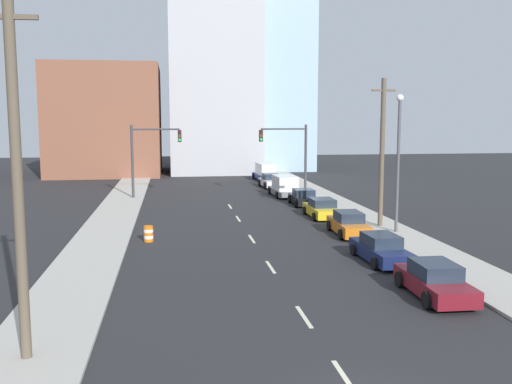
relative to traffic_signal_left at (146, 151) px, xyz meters
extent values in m
cube|color=#ADA89E|center=(-2.02, 6.58, -4.30)|extent=(3.43, 93.27, 0.13)
cube|color=#ADA89E|center=(16.14, 6.58, -4.30)|extent=(3.43, 93.27, 0.13)
cube|color=beige|center=(7.06, -38.05, -4.37)|extent=(0.16, 2.40, 0.01)
cube|color=beige|center=(7.06, -32.93, -4.37)|extent=(0.16, 2.40, 0.01)
cube|color=beige|center=(7.06, -25.72, -4.37)|extent=(0.16, 2.40, 0.01)
cube|color=beige|center=(7.06, -18.98, -4.37)|extent=(0.16, 2.40, 0.01)
cube|color=beige|center=(7.06, -11.83, -4.37)|extent=(0.16, 2.40, 0.01)
cube|color=beige|center=(7.06, -5.85, -4.37)|extent=(0.16, 2.40, 0.01)
cube|color=brown|center=(-6.15, 25.56, 2.70)|extent=(14.00, 16.00, 14.15)
cube|color=#A8A8AD|center=(8.15, 29.56, 8.01)|extent=(12.00, 20.00, 24.77)
cube|color=#99B7CC|center=(15.64, 33.56, 13.29)|extent=(13.00, 20.00, 35.31)
cylinder|color=#38383D|center=(-1.24, 0.00, -1.00)|extent=(0.24, 0.24, 6.75)
cylinder|color=#38383D|center=(0.91, 0.00, 1.98)|extent=(4.30, 0.16, 0.16)
cube|color=black|center=(3.06, 0.00, 1.35)|extent=(0.34, 0.32, 1.10)
cylinder|color=#4C0C0C|center=(3.06, -0.17, 1.69)|extent=(0.22, 0.04, 0.22)
cylinder|color=#593F0C|center=(3.06, -0.17, 1.35)|extent=(0.22, 0.04, 0.22)
cylinder|color=#26E53F|center=(3.06, -0.17, 1.01)|extent=(0.22, 0.04, 0.22)
cylinder|color=#38383D|center=(14.91, 0.00, -1.00)|extent=(0.24, 0.24, 6.75)
cylinder|color=#38383D|center=(12.76, 0.00, 1.98)|extent=(4.30, 0.16, 0.16)
cube|color=black|center=(10.60, 0.00, 1.35)|extent=(0.34, 0.32, 1.10)
cylinder|color=#4C0C0C|center=(10.60, -0.17, 1.69)|extent=(0.22, 0.04, 0.22)
cylinder|color=#593F0C|center=(10.60, -0.17, 1.35)|extent=(0.22, 0.04, 0.22)
cylinder|color=#26E53F|center=(10.60, -0.17, 1.01)|extent=(0.22, 0.04, 0.22)
cylinder|color=brown|center=(-2.15, -35.53, 1.10)|extent=(0.32, 0.32, 10.94)
cube|color=brown|center=(-2.15, -35.53, 5.77)|extent=(1.60, 0.14, 0.14)
cylinder|color=brown|center=(16.16, -16.58, 0.60)|extent=(0.32, 0.32, 9.94)
cube|color=brown|center=(16.16, -16.58, 4.77)|extent=(1.60, 0.14, 0.14)
cylinder|color=orange|center=(0.85, -18.83, -4.28)|extent=(0.56, 0.56, 0.19)
cylinder|color=white|center=(0.85, -18.83, -4.09)|extent=(0.56, 0.56, 0.19)
cylinder|color=orange|center=(0.85, -18.83, -3.90)|extent=(0.56, 0.56, 0.19)
cylinder|color=white|center=(0.85, -18.83, -3.71)|extent=(0.56, 0.56, 0.19)
cylinder|color=orange|center=(0.85, -18.83, -3.52)|extent=(0.56, 0.56, 0.19)
cylinder|color=#4C4C51|center=(16.42, -18.72, -0.19)|extent=(0.20, 0.20, 8.37)
sphere|color=white|center=(16.42, -18.72, 4.22)|extent=(0.44, 0.44, 0.44)
cube|color=maroon|center=(12.93, -31.37, -3.85)|extent=(1.95, 4.72, 0.65)
cube|color=#1E2838|center=(12.93, -31.37, -3.22)|extent=(1.65, 2.15, 0.61)
cylinder|color=black|center=(12.04, -29.90, -4.02)|extent=(0.24, 0.71, 0.70)
cylinder|color=black|center=(13.91, -29.95, -4.02)|extent=(0.24, 0.71, 0.70)
cylinder|color=black|center=(11.95, -32.79, -4.02)|extent=(0.24, 0.71, 0.70)
cylinder|color=black|center=(13.82, -32.85, -4.02)|extent=(0.24, 0.71, 0.70)
cube|color=#141E47|center=(12.85, -25.45, -3.87)|extent=(1.90, 4.83, 0.66)
cube|color=#1E2838|center=(12.85, -25.45, -3.24)|extent=(1.61, 2.20, 0.60)
cylinder|color=black|center=(11.90, -24.00, -4.07)|extent=(0.24, 0.61, 0.61)
cylinder|color=black|center=(13.71, -23.95, -4.07)|extent=(0.24, 0.61, 0.61)
cylinder|color=black|center=(11.99, -26.96, -4.07)|extent=(0.24, 0.61, 0.61)
cylinder|color=black|center=(13.80, -26.90, -4.07)|extent=(0.24, 0.61, 0.61)
cube|color=orange|center=(13.32, -18.59, -3.85)|extent=(1.89, 4.83, 0.68)
cube|color=#1E2838|center=(13.32, -18.59, -3.20)|extent=(1.59, 2.20, 0.62)
cylinder|color=black|center=(12.48, -17.08, -4.05)|extent=(0.24, 0.66, 0.65)
cylinder|color=black|center=(14.26, -17.14, -4.05)|extent=(0.24, 0.66, 0.65)
cylinder|color=black|center=(12.37, -20.03, -4.05)|extent=(0.24, 0.66, 0.65)
cylinder|color=black|center=(14.16, -20.10, -4.05)|extent=(0.24, 0.66, 0.65)
cube|color=gold|center=(13.34, -12.11, -3.88)|extent=(1.93, 4.67, 0.65)
cube|color=#1E2838|center=(13.34, -12.11, -3.26)|extent=(1.68, 2.11, 0.59)
cylinder|color=black|center=(12.35, -10.67, -4.07)|extent=(0.23, 0.61, 0.61)
cylinder|color=black|center=(14.30, -10.66, -4.07)|extent=(0.23, 0.61, 0.61)
cylinder|color=black|center=(12.37, -13.56, -4.07)|extent=(0.23, 0.61, 0.61)
cylinder|color=black|center=(14.32, -13.54, -4.07)|extent=(0.23, 0.61, 0.61)
cube|color=black|center=(13.35, -5.99, -3.88)|extent=(1.88, 4.28, 0.60)
cube|color=#1E2838|center=(13.35, -5.99, -3.29)|extent=(1.64, 1.93, 0.57)
cylinder|color=black|center=(12.41, -4.66, -4.02)|extent=(0.23, 0.69, 0.69)
cylinder|color=black|center=(14.31, -4.68, -4.02)|extent=(0.23, 0.69, 0.69)
cylinder|color=black|center=(12.38, -7.31, -4.02)|extent=(0.23, 0.69, 0.69)
cylinder|color=black|center=(14.29, -7.33, -4.02)|extent=(0.23, 0.69, 0.69)
cube|color=slate|center=(12.83, -0.17, -3.93)|extent=(2.31, 5.32, 0.51)
cube|color=silver|center=(12.84, -0.43, -3.04)|extent=(1.98, 3.32, 1.28)
cylinder|color=black|center=(11.68, 1.40, -4.04)|extent=(0.25, 0.67, 0.67)
cylinder|color=black|center=(13.83, 1.49, -4.04)|extent=(0.25, 0.67, 0.67)
cylinder|color=black|center=(11.82, -1.84, -4.04)|extent=(0.25, 0.67, 0.67)
cylinder|color=black|center=(13.97, -1.75, -4.04)|extent=(0.25, 0.67, 0.67)
cube|color=silver|center=(12.72, 6.74, -3.84)|extent=(2.03, 4.48, 0.67)
cube|color=#1E2838|center=(12.72, 6.74, -3.18)|extent=(1.68, 2.06, 0.63)
cylinder|color=black|center=(11.72, 8.05, -4.01)|extent=(0.26, 0.73, 0.72)
cylinder|color=black|center=(13.56, 8.15, -4.01)|extent=(0.26, 0.73, 0.72)
cylinder|color=black|center=(11.87, 5.33, -4.01)|extent=(0.26, 0.73, 0.72)
cylinder|color=black|center=(13.72, 5.44, -4.01)|extent=(0.26, 0.73, 0.72)
cube|color=navy|center=(13.25, 13.88, -3.91)|extent=(2.23, 6.36, 0.53)
cube|color=silver|center=(13.27, 13.57, -2.97)|extent=(1.88, 3.97, 1.35)
cylinder|color=black|center=(12.16, 15.77, -4.02)|extent=(0.25, 0.71, 0.70)
cylinder|color=black|center=(14.15, 15.87, -4.02)|extent=(0.25, 0.71, 0.70)
cylinder|color=black|center=(12.35, 11.89, -4.02)|extent=(0.25, 0.71, 0.70)
cylinder|color=black|center=(14.34, 11.99, -4.02)|extent=(0.25, 0.71, 0.70)
camera|label=1|loc=(2.31, -52.83, 2.93)|focal=40.00mm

